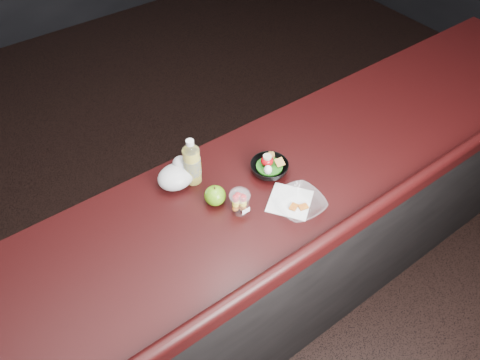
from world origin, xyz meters
The scene contains 9 objects.
room_shell centered at (0.00, 0.00, 1.83)m, with size 8.00×8.00×8.00m.
counter centered at (0.00, 0.30, 0.51)m, with size 4.06×0.71×1.02m.
lemonade_bottle centered at (-0.12, 0.50, 1.11)m, with size 0.07×0.07×0.21m.
fruit_cup centered at (-0.06, 0.25, 1.08)m, with size 0.08×0.08×0.12m.
green_apple centered at (-0.11, 0.34, 1.06)m, with size 0.09×0.09×0.09m.
plastic_bag centered at (-0.18, 0.52, 1.07)m, with size 0.15×0.13×0.11m.
snack_bowl centered at (0.16, 0.35, 1.05)m, with size 0.21×0.21×0.09m.
takeout_bowl centered at (0.13, 0.13, 1.04)m, with size 0.20×0.20×0.05m.
paper_napkin centered at (0.12, 0.17, 1.02)m, with size 0.16×0.16×0.00m, color white.
Camera 1 is at (-0.75, -0.69, 2.41)m, focal length 35.00 mm.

